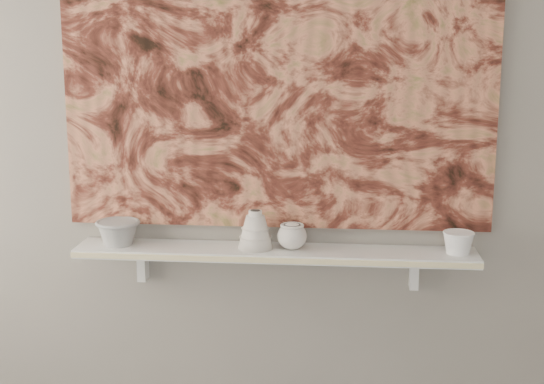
# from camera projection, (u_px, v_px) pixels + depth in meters

# --- Properties ---
(wall_back) EXTENTS (3.60, 0.00, 3.60)m
(wall_back) POSITION_uv_depth(u_px,v_px,m) (277.00, 126.00, 2.65)
(wall_back) COLOR gray
(wall_back) RESTS_ON floor
(shelf) EXTENTS (1.40, 0.18, 0.03)m
(shelf) POSITION_uv_depth(u_px,v_px,m) (275.00, 253.00, 2.64)
(shelf) COLOR silver
(shelf) RESTS_ON wall_back
(shelf_stripe) EXTENTS (1.40, 0.01, 0.02)m
(shelf_stripe) POSITION_uv_depth(u_px,v_px,m) (272.00, 261.00, 2.55)
(shelf_stripe) COLOR beige
(shelf_stripe) RESTS_ON shelf
(bracket_left) EXTENTS (0.03, 0.06, 0.12)m
(bracket_left) POSITION_uv_depth(u_px,v_px,m) (143.00, 264.00, 2.77)
(bracket_left) COLOR silver
(bracket_left) RESTS_ON wall_back
(bracket_right) EXTENTS (0.03, 0.06, 0.12)m
(bracket_right) POSITION_uv_depth(u_px,v_px,m) (414.00, 272.00, 2.68)
(bracket_right) COLOR silver
(bracket_right) RESTS_ON wall_back
(painting) EXTENTS (1.50, 0.02, 1.10)m
(painting) POSITION_uv_depth(u_px,v_px,m) (277.00, 71.00, 2.59)
(painting) COLOR maroon
(painting) RESTS_ON wall_back
(house_motif) EXTENTS (0.09, 0.00, 0.08)m
(house_motif) POSITION_uv_depth(u_px,v_px,m) (406.00, 162.00, 2.60)
(house_motif) COLOR black
(house_motif) RESTS_ON painting
(bowl_grey) EXTENTS (0.20, 0.20, 0.09)m
(bowl_grey) POSITION_uv_depth(u_px,v_px,m) (118.00, 232.00, 2.68)
(bowl_grey) COLOR #9B9B98
(bowl_grey) RESTS_ON shelf
(cup_cream) EXTENTS (0.13, 0.13, 0.09)m
(cup_cream) POSITION_uv_depth(u_px,v_px,m) (292.00, 236.00, 2.63)
(cup_cream) COLOR beige
(cup_cream) RESTS_ON shelf
(bell_vessel) EXTENTS (0.15, 0.15, 0.14)m
(bell_vessel) POSITION_uv_depth(u_px,v_px,m) (255.00, 229.00, 2.63)
(bell_vessel) COLOR silver
(bell_vessel) RESTS_ON shelf
(bowl_white) EXTENTS (0.12, 0.12, 0.08)m
(bowl_white) POSITION_uv_depth(u_px,v_px,m) (458.00, 242.00, 2.57)
(bowl_white) COLOR white
(bowl_white) RESTS_ON shelf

